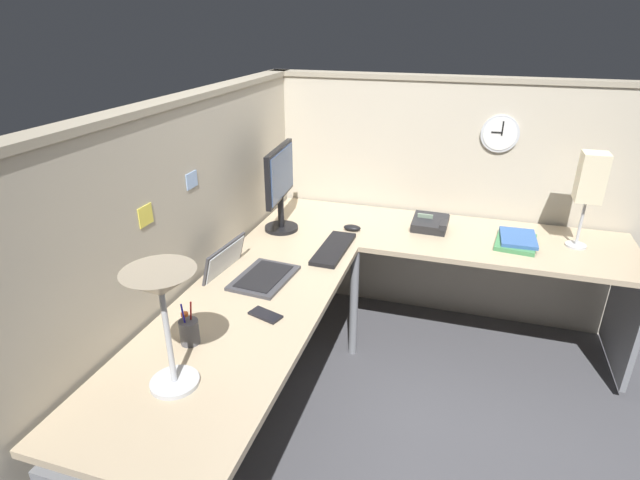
{
  "coord_description": "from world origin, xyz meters",
  "views": [
    {
      "loc": [
        -2.31,
        -0.39,
        1.9
      ],
      "look_at": [
        0.04,
        0.33,
        0.79
      ],
      "focal_mm": 27.9,
      "sensor_mm": 36.0,
      "label": 1
    }
  ],
  "objects_px": {
    "pen_cup": "(189,331)",
    "cell_phone": "(265,315)",
    "desk_lamp_paper": "(591,180)",
    "wall_clock": "(500,134)",
    "laptop": "(247,271)",
    "office_phone": "(431,224)",
    "desk_lamp_dome": "(161,294)",
    "monitor": "(280,183)",
    "book_stack": "(517,240)",
    "keyboard": "(334,249)",
    "computer_mouse": "(352,228)"
  },
  "relations": [
    {
      "from": "book_stack",
      "to": "desk_lamp_paper",
      "type": "relative_size",
      "value": 0.57
    },
    {
      "from": "desk_lamp_paper",
      "to": "wall_clock",
      "type": "height_order",
      "value": "wall_clock"
    },
    {
      "from": "computer_mouse",
      "to": "desk_lamp_paper",
      "type": "height_order",
      "value": "desk_lamp_paper"
    },
    {
      "from": "monitor",
      "to": "desk_lamp_dome",
      "type": "distance_m",
      "value": 1.41
    },
    {
      "from": "book_stack",
      "to": "desk_lamp_paper",
      "type": "xyz_separation_m",
      "value": [
        0.06,
        -0.31,
        0.36
      ]
    },
    {
      "from": "keyboard",
      "to": "book_stack",
      "type": "xyz_separation_m",
      "value": [
        0.39,
        -0.96,
        0.01
      ]
    },
    {
      "from": "pen_cup",
      "to": "wall_clock",
      "type": "distance_m",
      "value": 2.12
    },
    {
      "from": "pen_cup",
      "to": "desk_lamp_paper",
      "type": "height_order",
      "value": "desk_lamp_paper"
    },
    {
      "from": "desk_lamp_paper",
      "to": "computer_mouse",
      "type": "bearing_deg",
      "value": 96.87
    },
    {
      "from": "book_stack",
      "to": "wall_clock",
      "type": "relative_size",
      "value": 1.37
    },
    {
      "from": "desk_lamp_paper",
      "to": "desk_lamp_dome",
      "type": "bearing_deg",
      "value": 137.72
    },
    {
      "from": "pen_cup",
      "to": "cell_phone",
      "type": "height_order",
      "value": "pen_cup"
    },
    {
      "from": "monitor",
      "to": "keyboard",
      "type": "height_order",
      "value": "monitor"
    },
    {
      "from": "monitor",
      "to": "cell_phone",
      "type": "bearing_deg",
      "value": -163.02
    },
    {
      "from": "office_phone",
      "to": "desk_lamp_dome",
      "type": "bearing_deg",
      "value": 156.76
    },
    {
      "from": "cell_phone",
      "to": "desk_lamp_paper",
      "type": "xyz_separation_m",
      "value": [
        1.17,
        -1.38,
        0.38
      ]
    },
    {
      "from": "laptop",
      "to": "book_stack",
      "type": "xyz_separation_m",
      "value": [
        0.79,
        -1.29,
        -0.0
      ]
    },
    {
      "from": "monitor",
      "to": "pen_cup",
      "type": "xyz_separation_m",
      "value": [
        -1.17,
        -0.07,
        -0.24
      ]
    },
    {
      "from": "desk_lamp_dome",
      "to": "desk_lamp_paper",
      "type": "relative_size",
      "value": 0.84
    },
    {
      "from": "monitor",
      "to": "desk_lamp_dome",
      "type": "bearing_deg",
      "value": -174.11
    },
    {
      "from": "office_phone",
      "to": "computer_mouse",
      "type": "bearing_deg",
      "value": 108.38
    },
    {
      "from": "office_phone",
      "to": "book_stack",
      "type": "relative_size",
      "value": 0.7
    },
    {
      "from": "laptop",
      "to": "keyboard",
      "type": "height_order",
      "value": "laptop"
    },
    {
      "from": "desk_lamp_dome",
      "to": "cell_phone",
      "type": "height_order",
      "value": "desk_lamp_dome"
    },
    {
      "from": "keyboard",
      "to": "book_stack",
      "type": "distance_m",
      "value": 1.03
    },
    {
      "from": "monitor",
      "to": "wall_clock",
      "type": "distance_m",
      "value": 1.33
    },
    {
      "from": "book_stack",
      "to": "wall_clock",
      "type": "distance_m",
      "value": 0.65
    },
    {
      "from": "office_phone",
      "to": "desk_lamp_paper",
      "type": "height_order",
      "value": "desk_lamp_paper"
    },
    {
      "from": "monitor",
      "to": "wall_clock",
      "type": "relative_size",
      "value": 2.27
    },
    {
      "from": "monitor",
      "to": "desk_lamp_dome",
      "type": "relative_size",
      "value": 1.12
    },
    {
      "from": "laptop",
      "to": "desk_lamp_dome",
      "type": "relative_size",
      "value": 0.92
    },
    {
      "from": "computer_mouse",
      "to": "pen_cup",
      "type": "relative_size",
      "value": 0.58
    },
    {
      "from": "laptop",
      "to": "computer_mouse",
      "type": "relative_size",
      "value": 3.92
    },
    {
      "from": "keyboard",
      "to": "cell_phone",
      "type": "bearing_deg",
      "value": 173.26
    },
    {
      "from": "desk_lamp_paper",
      "to": "wall_clock",
      "type": "distance_m",
      "value": 0.58
    },
    {
      "from": "desk_lamp_dome",
      "to": "wall_clock",
      "type": "xyz_separation_m",
      "value": [
        1.96,
        -1.04,
        0.17
      ]
    },
    {
      "from": "pen_cup",
      "to": "computer_mouse",
      "type": "bearing_deg",
      "value": -14.78
    },
    {
      "from": "cell_phone",
      "to": "office_phone",
      "type": "distance_m",
      "value": 1.3
    },
    {
      "from": "laptop",
      "to": "wall_clock",
      "type": "xyz_separation_m",
      "value": [
        1.17,
        -1.13,
        0.51
      ]
    },
    {
      "from": "laptop",
      "to": "desk_lamp_paper",
      "type": "xyz_separation_m",
      "value": [
        0.86,
        -1.6,
        0.36
      ]
    },
    {
      "from": "laptop",
      "to": "computer_mouse",
      "type": "bearing_deg",
      "value": -26.93
    },
    {
      "from": "monitor",
      "to": "wall_clock",
      "type": "xyz_separation_m",
      "value": [
        0.57,
        -1.18,
        0.24
      ]
    },
    {
      "from": "laptop",
      "to": "office_phone",
      "type": "xyz_separation_m",
      "value": [
        0.86,
        -0.81,
        0.01
      ]
    },
    {
      "from": "pen_cup",
      "to": "book_stack",
      "type": "distance_m",
      "value": 1.86
    },
    {
      "from": "monitor",
      "to": "laptop",
      "type": "xyz_separation_m",
      "value": [
        -0.6,
        -0.05,
        -0.27
      ]
    },
    {
      "from": "monitor",
      "to": "book_stack",
      "type": "xyz_separation_m",
      "value": [
        0.2,
        -1.34,
        -0.27
      ]
    },
    {
      "from": "keyboard",
      "to": "office_phone",
      "type": "relative_size",
      "value": 2.02
    },
    {
      "from": "cell_phone",
      "to": "wall_clock",
      "type": "bearing_deg",
      "value": -13.67
    },
    {
      "from": "book_stack",
      "to": "computer_mouse",
      "type": "bearing_deg",
      "value": 95.21
    },
    {
      "from": "pen_cup",
      "to": "desk_lamp_dome",
      "type": "bearing_deg",
      "value": -162.09
    }
  ]
}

